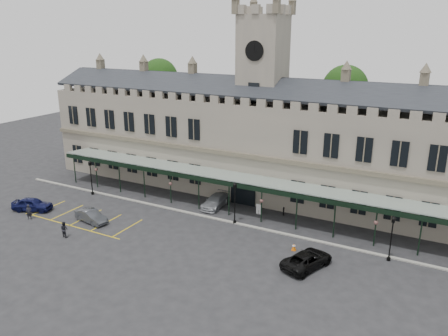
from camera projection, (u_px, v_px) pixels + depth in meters
The scene contains 21 objects.
ground at pixel (196, 240), 43.95m from camera, with size 140.00×140.00×0.00m, color black.
station_building at pixel (261, 144), 55.41m from camera, with size 60.00×10.36×17.30m.
clock_tower at pixel (262, 91), 53.49m from camera, with size 5.60×5.60×24.80m.
canopy at pixel (230, 195), 49.52m from camera, with size 50.00×4.10×4.30m.
kerb at pixel (222, 220), 48.57m from camera, with size 60.00×0.40×0.12m, color gray.
parking_markings at pixel (83, 219), 48.95m from camera, with size 16.00×6.00×0.01m, color gold, non-canonical shape.
tree_behind_left at pixel (160, 78), 71.01m from camera, with size 6.00×6.00×16.00m.
tree_behind_mid at pixel (345, 89), 57.58m from camera, with size 6.00×6.00×16.00m.
lamp_post_left at pixel (91, 174), 55.55m from camera, with size 0.44×0.44×4.61m.
lamp_post_mid at pixel (235, 199), 46.99m from camera, with size 0.46×0.46×4.85m.
lamp_post_right at pixel (392, 234), 39.34m from camera, with size 0.43×0.43×4.50m.
traffic_cone at pixel (294, 247), 41.92m from camera, with size 0.45×0.45×0.71m.
sign_board at pixel (259, 209), 50.16m from camera, with size 0.69×0.07×1.18m.
bollard_left at pixel (228, 201), 52.89m from camera, with size 0.18×0.18×0.99m, color black.
bollard_right at pixel (284, 211), 49.80m from camera, with size 0.17×0.17×0.98m, color black.
car_left_a at pixel (32, 204), 51.08m from camera, with size 1.85×4.59×1.56m, color #0D113C.
car_left_b at pixel (91, 216), 48.00m from camera, with size 1.47×4.20×1.38m, color #383A3F.
car_taxi at pixel (216, 201), 52.22m from camera, with size 2.01×4.93×1.43m, color #A8ABB0.
car_van at pixel (307, 260), 38.82m from camera, with size 2.42×5.24×1.46m, color black.
person_a at pixel (29, 212), 48.65m from camera, with size 0.64×0.42×1.75m, color black.
person_b at pixel (64, 229), 44.48m from camera, with size 0.82×0.64×1.68m, color black.
Camera 1 is at (21.13, -33.76, 20.17)m, focal length 35.00 mm.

